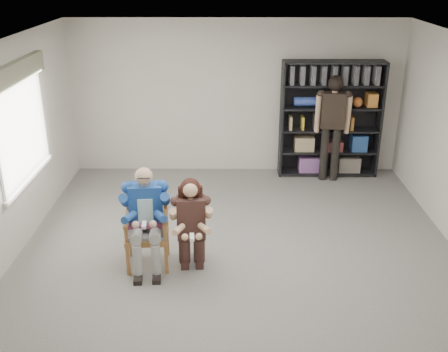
# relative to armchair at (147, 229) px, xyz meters

# --- Properties ---
(room_shell) EXTENTS (6.00, 7.00, 2.80)m
(room_shell) POSITION_rel_armchair_xyz_m (1.19, -0.09, 0.88)
(room_shell) COLOR silver
(room_shell) RESTS_ON ground
(floor) EXTENTS (6.00, 7.00, 0.01)m
(floor) POSITION_rel_armchair_xyz_m (1.19, -0.09, -0.52)
(floor) COLOR #64625D
(floor) RESTS_ON ground
(window_left) EXTENTS (0.16, 2.00, 1.75)m
(window_left) POSITION_rel_armchair_xyz_m (-1.76, 0.91, 1.11)
(window_left) COLOR white
(window_left) RESTS_ON room_shell
(armchair) EXTENTS (0.66, 0.64, 1.05)m
(armchair) POSITION_rel_armchair_xyz_m (0.00, 0.00, 0.00)
(armchair) COLOR #A57235
(armchair) RESTS_ON floor
(seated_man) EXTENTS (0.66, 0.87, 1.36)m
(seated_man) POSITION_rel_armchair_xyz_m (0.00, 0.00, 0.16)
(seated_man) COLOR navy
(seated_man) RESTS_ON floor
(kneeling_woman) EXTENTS (0.60, 0.88, 1.25)m
(kneeling_woman) POSITION_rel_armchair_xyz_m (0.58, -0.12, 0.10)
(kneeling_woman) COLOR #39201D
(kneeling_woman) RESTS_ON floor
(bookshelf) EXTENTS (1.80, 0.38, 2.10)m
(bookshelf) POSITION_rel_armchair_xyz_m (2.89, 3.19, 0.53)
(bookshelf) COLOR black
(bookshelf) RESTS_ON floor
(standing_man) EXTENTS (0.62, 0.40, 1.89)m
(standing_man) POSITION_rel_armchair_xyz_m (2.87, 2.91, 0.42)
(standing_man) COLOR black
(standing_man) RESTS_ON floor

